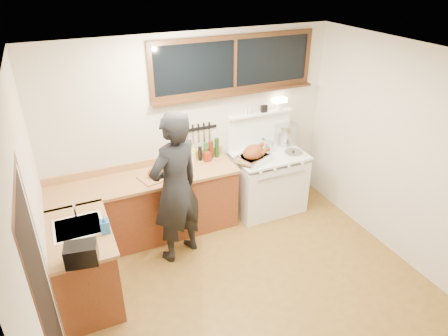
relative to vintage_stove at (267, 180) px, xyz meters
name	(u,v)px	position (x,y,z in m)	size (l,w,h in m)	color
ground_plane	(250,289)	(-1.00, -1.41, -0.48)	(4.00, 3.50, 0.02)	brown
room_shell	(255,161)	(-1.00, -1.41, 1.18)	(4.10, 3.60, 2.65)	beige
counter_back	(147,207)	(-1.80, 0.04, -0.01)	(2.44, 0.64, 1.00)	#642D16
counter_left	(84,265)	(-2.70, -0.79, -0.02)	(0.64, 1.09, 0.90)	#642D16
sink_unit	(79,231)	(-2.68, -0.71, 0.38)	(0.50, 0.45, 0.37)	white
vintage_stove	(267,180)	(0.00, 0.00, 0.00)	(1.02, 0.74, 1.61)	white
back_window	(235,70)	(-0.40, 0.31, 1.60)	(2.32, 0.13, 0.77)	black
left_doorway	(49,310)	(-2.99, -1.96, 0.62)	(0.02, 1.04, 2.17)	black
knife_strip	(200,129)	(-0.92, 0.32, 0.84)	(0.46, 0.03, 0.28)	black
man	(176,189)	(-1.55, -0.49, 0.50)	(0.83, 0.70, 1.93)	black
soap_bottle	(105,224)	(-2.43, -0.91, 0.53)	(0.10, 0.10, 0.20)	#246AB8
toaster	(81,254)	(-2.70, -1.29, 0.53)	(0.32, 0.24, 0.20)	black
cutting_board	(157,173)	(-1.64, -0.01, 0.49)	(0.50, 0.42, 0.14)	#A97643
roast_turkey	(254,155)	(-0.32, -0.13, 0.53)	(0.51, 0.44, 0.25)	silver
stockpot	(285,134)	(0.40, 0.22, 0.59)	(0.40, 0.40, 0.31)	silver
saucepan	(268,146)	(0.05, 0.11, 0.50)	(0.18, 0.30, 0.13)	silver
pot_lid	(293,152)	(0.33, -0.12, 0.44)	(0.29, 0.29, 0.04)	silver
coffee_tin	(207,157)	(-0.89, 0.15, 0.50)	(0.09, 0.07, 0.13)	maroon
pitcher	(191,157)	(-1.10, 0.22, 0.51)	(0.10, 0.10, 0.16)	white
bottle_cluster	(208,151)	(-0.85, 0.22, 0.55)	(0.40, 0.07, 0.28)	black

